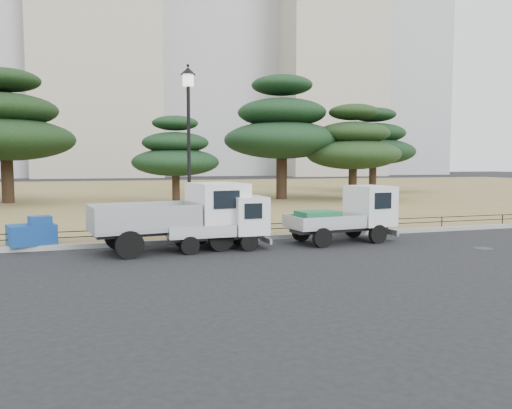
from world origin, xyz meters
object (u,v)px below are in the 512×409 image
object	(u,v)px
truck_large	(180,213)
truck_kei_front	(225,223)
truck_kei_rear	(348,214)
street_lamp	(189,123)
tarp_pile	(32,233)

from	to	relation	value
truck_large	truck_kei_front	size ratio (longest dim) A/B	1.58
truck_kei_rear	truck_large	bearing A→B (deg)	172.33
truck_kei_rear	street_lamp	bearing A→B (deg)	157.12
truck_large	tarp_pile	distance (m)	4.65
tarp_pile	truck_kei_front	bearing A→B (deg)	-17.19
truck_large	truck_kei_rear	world-z (taller)	truck_large
truck_kei_rear	tarp_pile	xyz separation A→B (m)	(-10.09, 1.59, -0.44)
truck_kei_front	tarp_pile	world-z (taller)	truck_kei_front
truck_kei_front	truck_kei_rear	distance (m)	4.36
truck_large	truck_kei_rear	bearing A→B (deg)	-10.74
truck_kei_front	tarp_pile	xyz separation A→B (m)	(-5.73, 1.77, -0.31)
truck_kei_rear	street_lamp	size ratio (longest dim) A/B	0.66
truck_kei_front	street_lamp	bearing A→B (deg)	113.05
truck_large	street_lamp	xyz separation A→B (m)	(0.55, 1.40, 2.87)
truck_large	street_lamp	distance (m)	3.24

